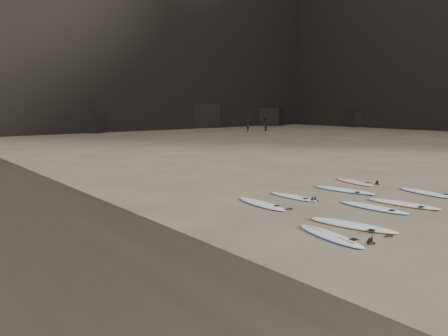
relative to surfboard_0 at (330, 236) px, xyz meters
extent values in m
plane|color=#897559|center=(4.11, 1.07, -0.04)|extent=(240.00, 240.00, 0.00)
cube|color=black|center=(12.11, 46.07, 1.12)|extent=(4.23, 4.46, 2.33)
cube|color=black|center=(29.11, 47.07, 1.75)|extent=(5.95, 5.19, 3.59)
cube|color=black|center=(42.11, 45.07, 1.40)|extent=(5.31, 5.56, 2.88)
cube|color=black|center=(50.11, 33.07, 1.16)|extent=(4.39, 4.01, 2.41)
ellipsoid|color=white|center=(0.00, 0.00, 0.00)|extent=(1.00, 2.48, 0.09)
ellipsoid|color=white|center=(1.35, 0.24, 0.00)|extent=(1.23, 2.74, 0.10)
ellipsoid|color=white|center=(3.80, 1.11, 0.00)|extent=(0.73, 2.58, 0.09)
ellipsoid|color=white|center=(5.09, 0.75, 0.00)|extent=(0.97, 2.65, 0.09)
ellipsoid|color=white|center=(7.64, 1.16, 0.00)|extent=(1.00, 2.58, 0.09)
ellipsoid|color=white|center=(1.18, 3.91, 0.00)|extent=(0.85, 2.55, 0.09)
ellipsoid|color=white|center=(2.98, 4.03, 0.00)|extent=(0.60, 2.27, 0.08)
ellipsoid|color=white|center=(5.57, 3.59, 0.00)|extent=(1.05, 2.72, 0.10)
ellipsoid|color=white|center=(7.52, 4.46, 0.00)|extent=(1.04, 2.37, 0.08)
imported|color=black|center=(28.12, 34.66, 0.84)|extent=(0.70, 0.77, 1.77)
imported|color=black|center=(31.61, 35.16, 0.84)|extent=(1.07, 1.00, 1.76)
camera|label=1|loc=(-9.32, -7.04, 3.50)|focal=35.00mm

